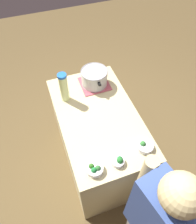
# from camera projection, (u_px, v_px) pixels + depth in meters

# --- Properties ---
(ground_plane) EXTENTS (8.00, 8.00, 0.00)m
(ground_plane) POSITION_uv_depth(u_px,v_px,m) (98.00, 158.00, 2.74)
(ground_plane) COLOR brown
(counter_slab) EXTENTS (1.26, 0.74, 0.91)m
(counter_slab) POSITION_uv_depth(u_px,v_px,m) (98.00, 140.00, 2.38)
(counter_slab) COLOR #CBBF88
(counter_slab) RESTS_ON ground_plane
(dish_cloth) EXTENTS (0.29, 0.30, 0.01)m
(dish_cloth) POSITION_uv_depth(u_px,v_px,m) (94.00, 84.00, 2.28)
(dish_cloth) COLOR #B14D58
(dish_cloth) RESTS_ON counter_slab
(cooking_pot) EXTENTS (0.34, 0.28, 0.17)m
(cooking_pot) POSITION_uv_depth(u_px,v_px,m) (94.00, 77.00, 2.21)
(cooking_pot) COLOR #B7B7BC
(cooking_pot) RESTS_ON dish_cloth
(lemonade_pitcher) EXTENTS (0.08, 0.08, 0.32)m
(lemonade_pitcher) POSITION_uv_depth(u_px,v_px,m) (64.00, 87.00, 2.02)
(lemonade_pitcher) COLOR #DFF1A0
(lemonade_pitcher) RESTS_ON counter_slab
(broccoli_bowl_front) EXTENTS (0.10, 0.10, 0.08)m
(broccoli_bowl_front) POSITION_uv_depth(u_px,v_px,m) (119.00, 161.00, 1.71)
(broccoli_bowl_front) COLOR silver
(broccoli_bowl_front) RESTS_ON counter_slab
(broccoli_bowl_center) EXTENTS (0.14, 0.14, 0.07)m
(broccoli_bowl_center) POSITION_uv_depth(u_px,v_px,m) (95.00, 169.00, 1.66)
(broccoli_bowl_center) COLOR silver
(broccoli_bowl_center) RESTS_ON counter_slab
(broccoli_bowl_back) EXTENTS (0.14, 0.14, 0.07)m
(broccoli_bowl_back) POSITION_uv_depth(u_px,v_px,m) (145.00, 146.00, 1.79)
(broccoli_bowl_back) COLOR silver
(broccoli_bowl_back) RESTS_ON counter_slab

